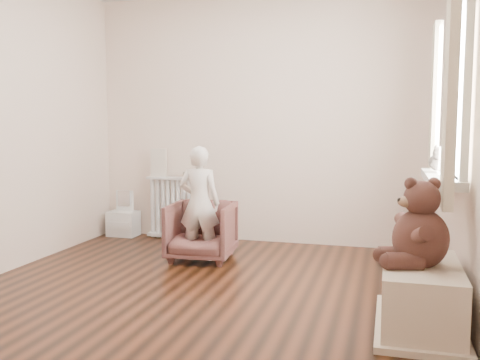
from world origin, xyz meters
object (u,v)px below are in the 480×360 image
(radiator, at_px, (176,203))
(toy_vanity, at_px, (123,211))
(toy_bench, at_px, (421,297))
(child, at_px, (199,203))
(teddy_bear, at_px, (421,222))
(armchair, at_px, (201,231))
(plush_cat, at_px, (439,158))

(radiator, relative_size, toy_vanity, 1.34)
(toy_bench, bearing_deg, child, 148.03)
(toy_vanity, distance_m, toy_bench, 3.65)
(toy_bench, bearing_deg, toy_vanity, 147.16)
(toy_vanity, xyz_separation_m, teddy_bear, (3.05, -2.03, 0.40))
(child, relative_size, teddy_bear, 1.97)
(child, xyz_separation_m, teddy_bear, (1.84, -1.21, 0.13))
(armchair, relative_size, teddy_bear, 1.13)
(child, distance_m, toy_bench, 2.22)
(armchair, xyz_separation_m, toy_bench, (1.86, -1.21, -0.07))
(radiator, bearing_deg, teddy_bear, -40.32)
(radiator, height_order, toy_vanity, radiator)
(toy_bench, distance_m, teddy_bear, 0.47)
(toy_bench, xyz_separation_m, teddy_bear, (-0.02, -0.05, 0.47))
(armchair, relative_size, plush_cat, 2.55)
(child, bearing_deg, teddy_bear, 142.54)
(armchair, bearing_deg, plush_cat, -15.49)
(radiator, height_order, teddy_bear, teddy_bear)
(plush_cat, bearing_deg, teddy_bear, -112.59)
(child, bearing_deg, toy_vanity, -38.31)
(plush_cat, bearing_deg, armchair, 156.34)
(child, distance_m, plush_cat, 2.08)
(armchair, bearing_deg, child, -94.15)
(armchair, height_order, plush_cat, plush_cat)
(armchair, distance_m, toy_bench, 2.22)
(toy_bench, bearing_deg, teddy_bear, -107.47)
(armchair, xyz_separation_m, teddy_bear, (1.84, -1.26, 0.40))
(radiator, bearing_deg, toy_vanity, -177.24)
(plush_cat, bearing_deg, child, 157.73)
(toy_vanity, height_order, toy_bench, toy_vanity)
(teddy_bear, bearing_deg, toy_bench, 56.91)
(armchair, xyz_separation_m, child, (0.00, -0.05, 0.27))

